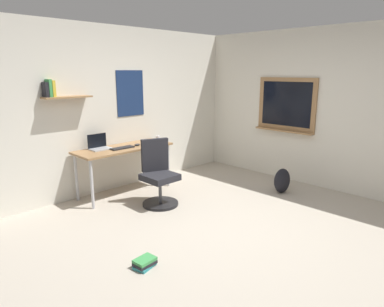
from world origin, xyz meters
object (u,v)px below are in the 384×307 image
object	(u,v)px
desk	(124,152)
keyboard	(122,148)
computer_mouse	(137,145)
backpack	(282,181)
laptop	(99,146)
coffee_mug	(158,139)
book_stack_on_floor	(145,263)
office_chair	(158,177)

from	to	relation	value
desk	keyboard	distance (m)	0.14
computer_mouse	backpack	world-z (taller)	computer_mouse
laptop	computer_mouse	distance (m)	0.59
coffee_mug	backpack	bearing A→B (deg)	-57.52
coffee_mug	laptop	bearing A→B (deg)	170.88
book_stack_on_floor	computer_mouse	bearing A→B (deg)	55.07
laptop	computer_mouse	size ratio (longest dim) A/B	2.98
keyboard	backpack	distance (m)	2.58
office_chair	backpack	distance (m)	2.00
coffee_mug	book_stack_on_floor	size ratio (longest dim) A/B	0.38
computer_mouse	book_stack_on_floor	bearing A→B (deg)	-124.93
coffee_mug	office_chair	bearing A→B (deg)	-129.51
keyboard	desk	bearing A→B (deg)	43.21
keyboard	coffee_mug	xyz separation A→B (m)	(0.75, 0.05, 0.04)
coffee_mug	backpack	world-z (taller)	coffee_mug
backpack	book_stack_on_floor	world-z (taller)	backpack
laptop	keyboard	distance (m)	0.35
office_chair	desk	bearing A→B (deg)	95.85
office_chair	coffee_mug	size ratio (longest dim) A/B	10.33
desk	office_chair	distance (m)	0.79
keyboard	backpack	xyz separation A→B (m)	(1.86, -1.69, -0.56)
coffee_mug	backpack	size ratio (longest dim) A/B	0.23
computer_mouse	book_stack_on_floor	size ratio (longest dim) A/B	0.43
laptop	book_stack_on_floor	xyz separation A→B (m)	(-0.77, -2.10, -0.76)
office_chair	backpack	world-z (taller)	office_chair
office_chair	computer_mouse	xyz separation A→B (m)	(0.13, 0.67, 0.36)
desk	laptop	world-z (taller)	laptop
laptop	backpack	world-z (taller)	laptop
office_chair	computer_mouse	world-z (taller)	office_chair
backpack	office_chair	bearing A→B (deg)	148.95
desk	laptop	size ratio (longest dim) A/B	4.96
desk	computer_mouse	size ratio (longest dim) A/B	14.78
desk	keyboard	bearing A→B (deg)	-136.79
desk	backpack	distance (m)	2.55
office_chair	laptop	world-z (taller)	laptop
desk	computer_mouse	world-z (taller)	computer_mouse
coffee_mug	backpack	distance (m)	2.15
coffee_mug	book_stack_on_floor	distance (m)	2.74
laptop	coffee_mug	size ratio (longest dim) A/B	3.37
laptop	book_stack_on_floor	bearing A→B (deg)	-110.10
desk	coffee_mug	xyz separation A→B (m)	(0.67, -0.02, 0.12)
laptop	coffee_mug	world-z (taller)	laptop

